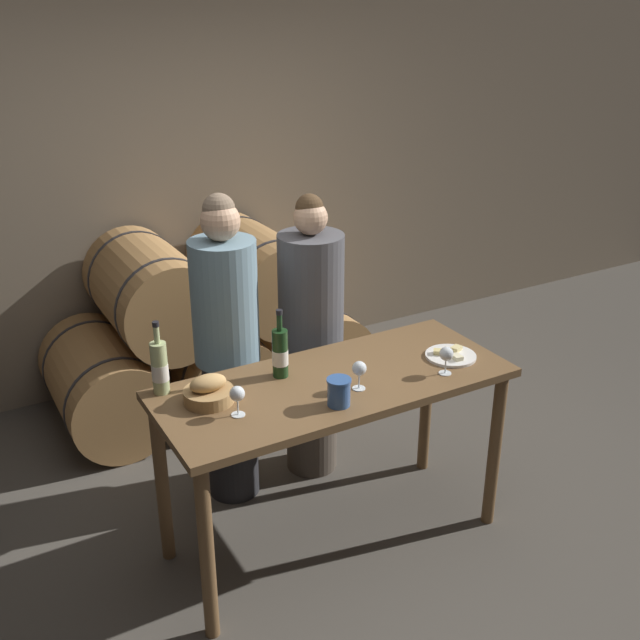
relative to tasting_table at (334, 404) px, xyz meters
name	(u,v)px	position (x,y,z in m)	size (l,w,h in m)	color
ground_plane	(333,537)	(0.00, 0.00, -0.78)	(10.00, 10.00, 0.00)	#4C473F
stone_wall_back	(165,150)	(0.00, 2.23, 0.82)	(10.00, 0.12, 3.20)	#7F705B
barrel_stack	(208,330)	(0.00, 1.63, -0.25)	(2.04, 0.96, 1.17)	#A87A47
tasting_table	(334,404)	(0.00, 0.00, 0.00)	(1.67, 0.69, 0.91)	brown
person_left	(227,351)	(-0.27, 0.62, 0.08)	(0.34, 0.34, 1.68)	#232326
person_right	(311,339)	(0.22, 0.62, 0.04)	(0.35, 0.35, 1.62)	#4C4238
wine_bottle_red	(280,353)	(-0.20, 0.16, 0.25)	(0.08, 0.08, 0.33)	#193819
wine_bottle_white	(160,368)	(-0.73, 0.28, 0.25)	(0.08, 0.08, 0.34)	#ADBC7F
blue_crock	(339,391)	(-0.10, -0.21, 0.20)	(0.11, 0.11, 0.13)	#335693
bread_basket	(209,392)	(-0.58, 0.10, 0.18)	(0.22, 0.22, 0.13)	#A87F4C
cheese_plate	(451,355)	(0.62, -0.08, 0.14)	(0.25, 0.25, 0.04)	white
wine_glass_far_left	(237,395)	(-0.52, -0.07, 0.23)	(0.07, 0.07, 0.14)	white
wine_glass_left	(359,369)	(0.05, -0.13, 0.23)	(0.07, 0.07, 0.14)	white
wine_glass_center	(446,355)	(0.48, -0.20, 0.23)	(0.07, 0.07, 0.14)	white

